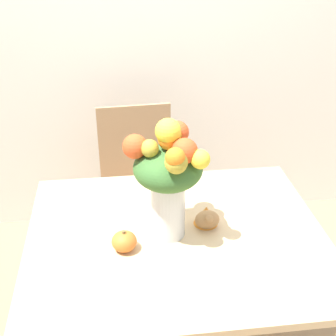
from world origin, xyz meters
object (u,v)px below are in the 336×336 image
flower_vase (169,174)px  pumpkin (124,241)px  dining_chair_near_window (139,188)px  turkey_figurine (207,217)px

flower_vase → pumpkin: flower_vase is taller
pumpkin → flower_vase: bearing=23.9°
flower_vase → pumpkin: 0.28m
pumpkin → dining_chair_near_window: 0.94m
turkey_figurine → pumpkin: bearing=-161.2°
flower_vase → dining_chair_near_window: size_ratio=0.51×
pumpkin → dining_chair_near_window: size_ratio=0.10×
flower_vase → turkey_figurine: 0.26m
flower_vase → dining_chair_near_window: 0.97m
turkey_figurine → dining_chair_near_window: (-0.21, 0.77, -0.32)m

